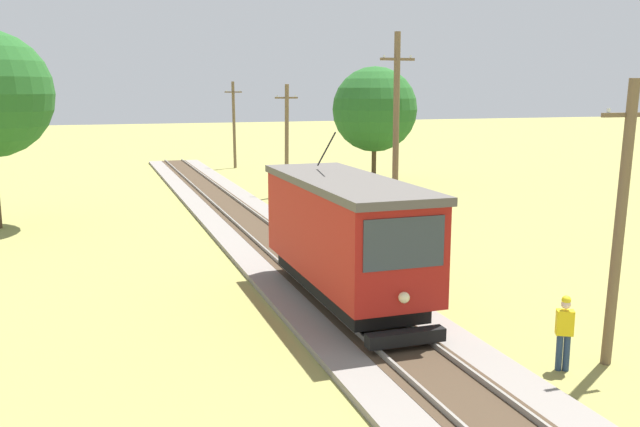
% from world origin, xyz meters
% --- Properties ---
extents(red_tram, '(2.60, 8.54, 4.79)m').
position_xyz_m(red_tram, '(0.00, 17.62, 2.19)').
color(red_tram, maroon).
rests_on(red_tram, rail_right).
extents(utility_pole_near_tram, '(1.40, 0.44, 6.60)m').
position_xyz_m(utility_pole_near_tram, '(4.30, 11.49, 3.39)').
color(utility_pole_near_tram, brown).
rests_on(utility_pole_near_tram, ground).
extents(utility_pole_mid, '(1.40, 0.30, 8.48)m').
position_xyz_m(utility_pole_mid, '(4.30, 23.41, 4.34)').
color(utility_pole_mid, brown).
rests_on(utility_pole_mid, ground).
extents(utility_pole_far, '(1.40, 0.52, 6.65)m').
position_xyz_m(utility_pole_far, '(4.30, 38.73, 3.42)').
color(utility_pole_far, brown).
rests_on(utility_pole_far, ground).
extents(utility_pole_distant, '(1.40, 0.47, 6.95)m').
position_xyz_m(utility_pole_distant, '(4.30, 54.24, 3.57)').
color(utility_pole_distant, brown).
rests_on(utility_pole_distant, ground).
extents(track_worker, '(0.45, 0.39, 1.78)m').
position_xyz_m(track_worker, '(3.06, 11.58, 0.98)').
color(track_worker, navy).
rests_on(track_worker, ground).
extents(tree_right_near, '(5.76, 5.76, 7.88)m').
position_xyz_m(tree_right_near, '(11.64, 42.59, 4.99)').
color(tree_right_near, '#4C3823').
rests_on(tree_right_near, ground).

